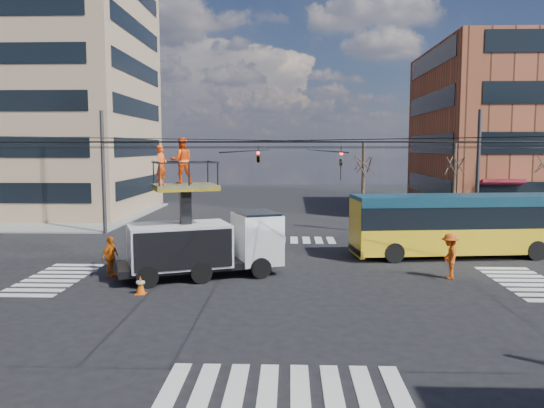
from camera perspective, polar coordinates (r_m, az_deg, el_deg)
The scene contains 12 objects.
ground at distance 22.66m, azimuth 1.61°, elevation -8.26°, with size 120.00×120.00×0.00m, color black.
sidewalk_nw at distance 48.19m, azimuth -24.05°, elevation -1.10°, with size 18.00×18.00×0.12m, color slate.
crosswalks at distance 22.65m, azimuth 1.61°, elevation -8.23°, with size 22.40×22.40×0.02m, color silver, non-canonical shape.
building_tower at distance 51.84m, azimuth -24.30°, elevation 15.96°, with size 18.06×16.06×30.00m.
overhead_network at distance 22.40m, azimuth 1.46°, elevation 2.70°, with size 24.24×24.24×8.00m.
tree_a at distance 35.80m, azimuth 9.82°, elevation 4.39°, with size 2.00×2.00×6.00m.
tree_b at distance 37.10m, azimuth 19.07°, elevation 4.20°, with size 2.00×2.00×6.00m.
utility_truck at distance 23.26m, azimuth -7.32°, elevation -2.90°, with size 7.36×4.69×6.05m.
city_bus at distance 28.98m, azimuth 19.72°, elevation -2.00°, with size 11.48×3.90×3.20m.
traffic_cone at distance 21.17m, azimuth -13.96°, elevation -8.45°, with size 0.36×0.36×0.72m, color #FF600A.
worker_ground at distance 24.15m, azimuth -17.00°, elevation -5.45°, with size 1.05×0.44×1.78m, color orange.
flagger at distance 24.04m, azimuth 18.57°, elevation -5.34°, with size 1.26×0.73×1.96m, color #DE4D0E.
Camera 1 is at (0.13, -21.96, 5.58)m, focal length 35.00 mm.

